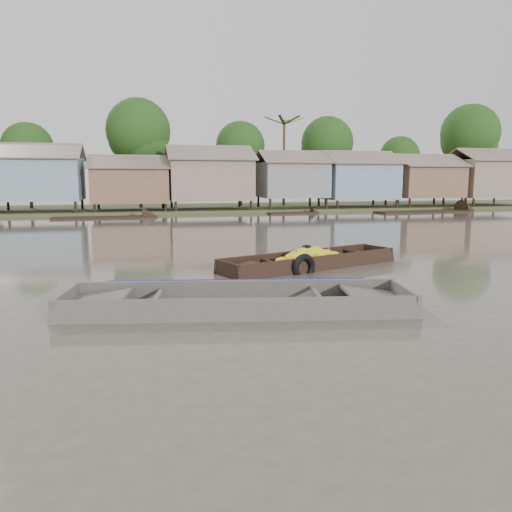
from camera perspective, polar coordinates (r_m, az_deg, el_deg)
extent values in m
plane|color=#4E473C|center=(12.18, 2.51, -4.41)|extent=(120.00, 120.00, 0.00)
cube|color=#384723|center=(44.61, -9.12, 5.24)|extent=(120.00, 12.00, 0.50)
cube|color=#748AA1|center=(41.54, -23.58, 8.07)|extent=(6.20, 5.20, 3.20)
cube|color=#7D5D48|center=(40.21, -24.13, 10.96)|extent=(6.60, 3.02, 1.28)
cube|color=#7D5D48|center=(42.97, -23.43, 10.83)|extent=(6.60, 3.02, 1.28)
cube|color=brown|center=(40.91, -14.19, 7.84)|extent=(5.80, 4.60, 2.70)
cube|color=#7D5D48|center=(39.68, -14.31, 10.41)|extent=(6.20, 2.67, 1.14)
cube|color=#7D5D48|center=(42.16, -14.26, 10.31)|extent=(6.20, 2.67, 1.14)
cube|color=#826C5A|center=(41.30, -5.34, 8.70)|extent=(6.50, 5.30, 3.30)
cube|color=#7D5D48|center=(39.93, -5.10, 11.71)|extent=(6.90, 3.08, 1.31)
cube|color=#7D5D48|center=(42.76, -5.66, 11.52)|extent=(6.90, 3.08, 1.31)
cube|color=gray|center=(42.84, 4.08, 8.66)|extent=(5.40, 4.70, 2.90)
cube|color=#7D5D48|center=(41.66, 4.64, 11.26)|extent=(5.80, 2.73, 1.17)
cube|color=#7D5D48|center=(44.08, 3.61, 11.14)|extent=(5.80, 2.73, 1.17)
cube|color=#748AA1|center=(44.99, 11.47, 8.39)|extent=(6.00, 5.00, 3.10)
cube|color=#7D5D48|center=(43.79, 12.30, 10.97)|extent=(6.40, 2.90, 1.24)
cube|color=#7D5D48|center=(46.25, 10.84, 10.90)|extent=(6.40, 2.90, 1.24)
cube|color=brown|center=(48.06, 18.60, 8.07)|extent=(5.70, 4.90, 2.80)
cube|color=#7D5D48|center=(46.96, 19.58, 10.27)|extent=(6.10, 2.85, 1.21)
cube|color=#7D5D48|center=(49.21, 17.89, 10.27)|extent=(6.10, 2.85, 1.21)
cube|color=#826C5A|center=(51.77, 24.80, 8.03)|extent=(6.30, 5.10, 3.40)
cube|color=#7D5D48|center=(50.73, 25.93, 10.38)|extent=(6.70, 2.96, 1.26)
cube|color=#7D5D48|center=(52.90, 24.03, 10.41)|extent=(6.70, 2.96, 1.26)
cylinder|color=#473323|center=(46.24, -24.43, 7.72)|extent=(0.28, 0.28, 4.90)
sphere|color=#173812|center=(46.30, -24.65, 11.18)|extent=(4.20, 4.20, 4.20)
cylinder|color=#473323|center=(44.40, -13.13, 9.17)|extent=(0.28, 0.28, 6.30)
sphere|color=#173812|center=(44.57, -13.30, 13.80)|extent=(5.40, 5.40, 5.40)
cylinder|color=#473323|center=(46.33, -1.79, 8.73)|extent=(0.28, 0.28, 5.25)
sphere|color=#173812|center=(46.41, -1.81, 12.44)|extent=(4.50, 4.50, 4.50)
cylinder|color=#473323|center=(47.63, 8.05, 8.86)|extent=(0.28, 0.28, 5.60)
sphere|color=#173812|center=(47.73, 8.13, 12.71)|extent=(4.80, 4.80, 4.80)
cylinder|color=#473323|center=(51.94, 15.96, 8.03)|extent=(0.28, 0.28, 4.55)
sphere|color=#173812|center=(51.98, 16.09, 10.90)|extent=(3.90, 3.90, 3.90)
cylinder|color=#473323|center=(54.87, 23.00, 8.80)|extent=(0.28, 0.28, 6.65)
sphere|color=#173812|center=(55.03, 23.25, 12.75)|extent=(5.70, 5.70, 5.70)
cylinder|color=#473323|center=(46.82, 3.21, 10.41)|extent=(0.24, 0.24, 8.00)
cube|color=black|center=(15.99, 6.21, -1.52)|extent=(6.11, 3.23, 0.08)
cube|color=black|center=(16.45, 4.74, -0.33)|extent=(5.88, 2.33, 0.58)
cube|color=black|center=(15.45, 7.80, -0.99)|extent=(5.88, 2.33, 0.58)
cube|color=black|center=(18.03, 13.66, 0.26)|extent=(0.53, 1.29, 0.55)
cube|color=black|center=(17.64, 12.50, 0.34)|extent=(1.40, 1.46, 0.21)
cube|color=black|center=(14.20, -3.24, -1.80)|extent=(0.53, 1.29, 0.55)
cube|color=black|center=(14.46, -1.44, -1.31)|extent=(1.40, 1.46, 0.21)
cube|color=black|center=(15.04, 1.97, -0.74)|extent=(0.55, 1.25, 0.05)
cube|color=black|center=(16.89, 10.02, 0.20)|extent=(0.55, 1.25, 0.05)
ellipsoid|color=yellow|center=(15.27, 3.42, -0.98)|extent=(0.46, 0.39, 0.24)
ellipsoid|color=yellow|center=(15.71, 6.34, 0.27)|extent=(0.56, 0.47, 0.29)
ellipsoid|color=yellow|center=(15.23, 4.89, -0.93)|extent=(0.57, 0.48, 0.30)
ellipsoid|color=yellow|center=(16.39, 6.14, 0.00)|extent=(0.51, 0.43, 0.26)
ellipsoid|color=yellow|center=(16.12, 7.46, 0.28)|extent=(0.54, 0.46, 0.28)
ellipsoid|color=yellow|center=(15.96, 5.24, 0.07)|extent=(0.52, 0.44, 0.27)
ellipsoid|color=yellow|center=(16.35, 8.81, 0.06)|extent=(0.54, 0.46, 0.28)
ellipsoid|color=yellow|center=(15.86, 5.21, 0.06)|extent=(0.52, 0.44, 0.27)
ellipsoid|color=yellow|center=(15.41, 2.99, -0.62)|extent=(0.54, 0.46, 0.28)
ellipsoid|color=yellow|center=(15.87, 6.72, 0.14)|extent=(0.53, 0.45, 0.27)
ellipsoid|color=yellow|center=(15.60, 4.50, 0.00)|extent=(0.59, 0.50, 0.31)
ellipsoid|color=yellow|center=(16.35, 9.91, -0.35)|extent=(0.49, 0.41, 0.26)
ellipsoid|color=yellow|center=(15.25, 4.38, -0.67)|extent=(0.59, 0.50, 0.31)
ellipsoid|color=yellow|center=(16.67, 8.03, 0.18)|extent=(0.58, 0.49, 0.30)
ellipsoid|color=yellow|center=(16.10, 8.03, 0.34)|extent=(0.46, 0.39, 0.24)
ellipsoid|color=yellow|center=(15.07, 4.29, -1.22)|extent=(0.47, 0.40, 0.24)
ellipsoid|color=yellow|center=(15.20, 4.73, -0.88)|extent=(0.58, 0.49, 0.30)
ellipsoid|color=yellow|center=(15.45, 5.82, -0.29)|extent=(0.45, 0.38, 0.24)
ellipsoid|color=yellow|center=(15.53, 4.08, -0.14)|extent=(0.50, 0.43, 0.26)
ellipsoid|color=yellow|center=(15.89, 7.24, -0.03)|extent=(0.51, 0.43, 0.27)
ellipsoid|color=yellow|center=(15.73, 7.38, -0.56)|extent=(0.47, 0.40, 0.25)
ellipsoid|color=yellow|center=(15.98, 5.76, 0.19)|extent=(0.56, 0.47, 0.29)
ellipsoid|color=yellow|center=(16.45, 6.17, -0.01)|extent=(0.49, 0.41, 0.25)
ellipsoid|color=yellow|center=(16.61, 7.41, -0.01)|extent=(0.51, 0.43, 0.27)
ellipsoid|color=yellow|center=(15.99, 6.11, 0.48)|extent=(0.45, 0.38, 0.23)
ellipsoid|color=yellow|center=(15.98, 6.81, 0.54)|extent=(0.60, 0.51, 0.31)
ellipsoid|color=yellow|center=(15.32, 3.68, -0.59)|extent=(0.59, 0.50, 0.31)
ellipsoid|color=yellow|center=(16.02, 5.14, -0.04)|extent=(0.48, 0.40, 0.25)
ellipsoid|color=yellow|center=(15.75, 5.31, 0.44)|extent=(0.56, 0.47, 0.29)
ellipsoid|color=yellow|center=(15.69, 5.77, 0.06)|extent=(0.55, 0.46, 0.29)
ellipsoid|color=yellow|center=(15.31, 4.72, -0.62)|extent=(0.52, 0.44, 0.27)
ellipsoid|color=yellow|center=(15.96, 4.63, 0.10)|extent=(0.47, 0.39, 0.24)
cylinder|color=#3F6626|center=(15.55, 4.68, 0.32)|extent=(0.04, 0.04, 0.20)
cylinder|color=#3F6626|center=(16.04, 6.85, 0.55)|extent=(0.04, 0.04, 0.20)
cylinder|color=#3F6626|center=(16.40, 8.31, 0.71)|extent=(0.04, 0.04, 0.20)
torus|color=black|center=(16.79, 5.73, -0.08)|extent=(0.84, 0.47, 0.82)
torus|color=black|center=(14.82, 5.47, -1.29)|extent=(0.84, 0.48, 0.83)
cube|color=#433D39|center=(10.84, -2.05, -6.54)|extent=(7.40, 2.80, 0.08)
cube|color=#433D39|center=(11.63, -2.14, -4.17)|extent=(7.31, 1.46, 0.59)
cube|color=#433D39|center=(9.92, -1.95, -6.49)|extent=(7.31, 1.46, 0.59)
cube|color=#433D39|center=(11.43, 16.47, -4.78)|extent=(0.38, 1.79, 0.56)
cube|color=#433D39|center=(11.21, 13.45, -4.54)|extent=(1.51, 1.75, 0.23)
cube|color=#433D39|center=(11.30, -20.80, -5.15)|extent=(0.38, 1.79, 0.56)
cube|color=#433D39|center=(11.11, -17.71, -4.84)|extent=(1.51, 1.75, 0.23)
cube|color=#433D39|center=(10.85, -11.26, -4.66)|extent=(0.40, 1.72, 0.05)
cube|color=#433D39|center=(10.91, 7.09, -4.47)|extent=(0.40, 1.72, 0.05)
cube|color=#665E54|center=(10.83, -2.05, -6.32)|extent=(5.67, 2.36, 0.02)
cube|color=#0F0D88|center=(11.64, -2.15, -3.02)|extent=(5.90, 1.13, 0.15)
torus|color=olive|center=(10.89, 11.79, -6.28)|extent=(0.41, 0.41, 0.06)
torus|color=olive|center=(10.88, 11.80, -6.08)|extent=(0.33, 0.33, 0.06)
cube|color=black|center=(39.26, 4.07, 4.76)|extent=(3.88, 1.24, 0.35)
cube|color=black|center=(43.03, 18.54, 4.69)|extent=(8.42, 2.68, 0.35)
cube|color=black|center=(36.40, -17.44, 4.04)|extent=(6.35, 1.51, 0.35)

